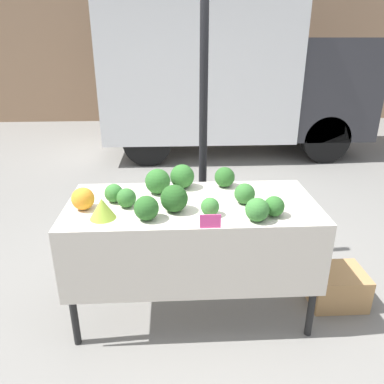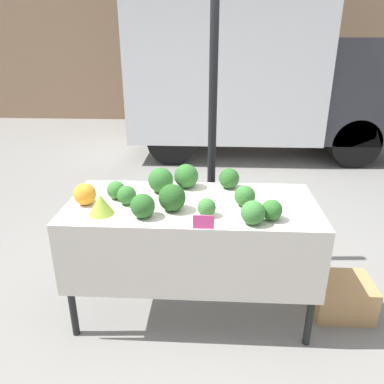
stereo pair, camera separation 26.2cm
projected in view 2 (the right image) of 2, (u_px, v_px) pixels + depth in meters
name	position (u px, v px, depth m)	size (l,w,h in m)	color
ground_plane	(192.00, 306.00, 3.00)	(40.00, 40.00, 0.00)	gray
tent_pole	(212.00, 140.00, 3.20)	(0.07, 0.07, 2.38)	black
parked_truck	(254.00, 75.00, 6.55)	(4.58, 1.92, 2.64)	white
market_table	(191.00, 223.00, 2.64)	(1.77, 0.81, 0.92)	beige
orange_cauliflower	(85.00, 194.00, 2.60)	(0.15, 0.15, 0.15)	orange
romanesco_head	(101.00, 204.00, 2.46)	(0.17, 0.17, 0.14)	#93B238
broccoli_head_0	(272.00, 210.00, 2.38)	(0.14, 0.14, 0.14)	#2D6628
broccoli_head_1	(186.00, 176.00, 2.89)	(0.19, 0.19, 0.19)	#2D6628
broccoli_head_2	(161.00, 180.00, 2.80)	(0.19, 0.19, 0.19)	#2D6628
broccoli_head_3	(143.00, 206.00, 2.41)	(0.16, 0.16, 0.16)	#285B23
broccoli_head_4	(245.00, 196.00, 2.58)	(0.15, 0.15, 0.15)	#336B2D
broccoli_head_5	(253.00, 213.00, 2.32)	(0.15, 0.15, 0.15)	#387533
broccoli_head_6	(229.00, 178.00, 2.88)	(0.16, 0.16, 0.16)	#285B23
broccoli_head_7	(172.00, 198.00, 2.50)	(0.18, 0.18, 0.18)	#23511E
broccoli_head_8	(127.00, 195.00, 2.61)	(0.13, 0.13, 0.13)	#336B2D
broccoli_head_9	(116.00, 190.00, 2.70)	(0.13, 0.13, 0.13)	#387533
broccoli_head_10	(207.00, 207.00, 2.43)	(0.12, 0.12, 0.12)	#387533
price_sign	(203.00, 222.00, 2.27)	(0.13, 0.01, 0.09)	#EF4793
produce_crate	(342.00, 296.00, 2.90)	(0.43, 0.37, 0.28)	tan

